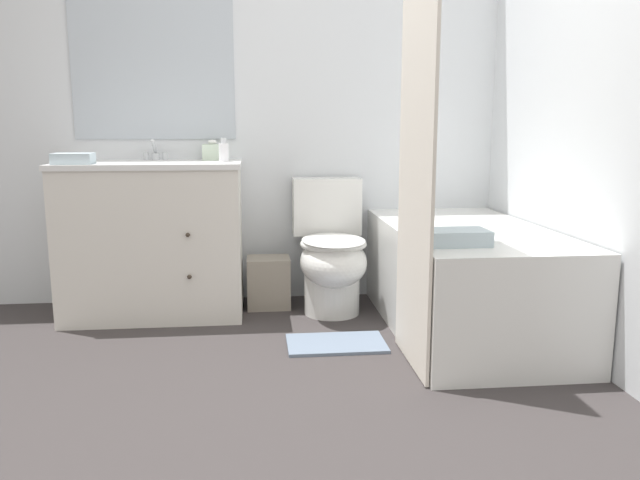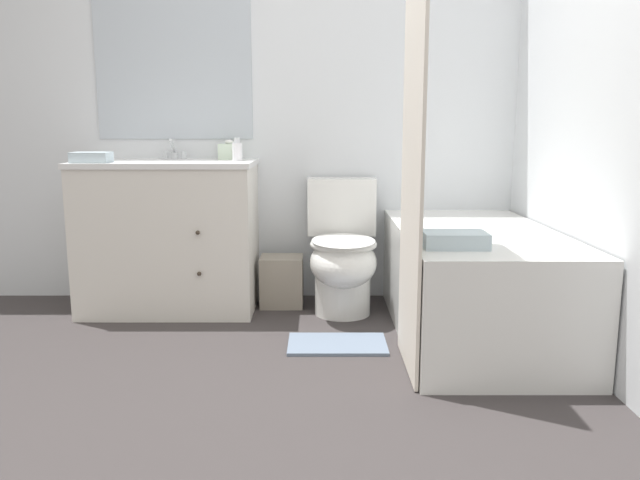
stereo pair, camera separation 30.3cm
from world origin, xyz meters
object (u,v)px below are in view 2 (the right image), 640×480
object	(u,v)px
sink_faucet	(172,153)
toilet	(341,254)
soap_dispenser	(235,151)
wastebasket	(280,281)
bathtub	(472,282)
bath_towel_folded	(453,240)
vanity_cabinet	(168,235)
hand_towel_folded	(89,157)
tissue_box	(227,151)
bath_mat	(335,344)

from	to	relation	value
sink_faucet	toilet	xyz separation A→B (m)	(1.01, -0.28, -0.56)
sink_faucet	soap_dispenser	bearing A→B (deg)	-27.66
toilet	wastebasket	distance (m)	0.43
bathtub	bath_towel_folded	world-z (taller)	bath_towel_folded
vanity_cabinet	soap_dispenser	size ratio (longest dim) A/B	7.64
hand_towel_folded	bath_towel_folded	distance (m)	2.01
vanity_cabinet	tissue_box	xyz separation A→B (m)	(0.34, 0.17, 0.48)
bath_mat	wastebasket	bearing A→B (deg)	114.08
hand_towel_folded	bath_mat	xyz separation A→B (m)	(1.33, -0.47, -0.90)
toilet	bathtub	world-z (taller)	toilet
bathtub	hand_towel_folded	distance (m)	2.16
vanity_cabinet	bath_mat	distance (m)	1.25
sink_faucet	hand_towel_folded	world-z (taller)	sink_faucet
wastebasket	soap_dispenser	xyz separation A→B (m)	(-0.24, -0.08, 0.78)
bath_towel_folded	vanity_cabinet	bearing A→B (deg)	147.27
hand_towel_folded	bath_towel_folded	size ratio (longest dim) A/B	0.73
toilet	soap_dispenser	size ratio (longest dim) A/B	5.79
soap_dispenser	bath_mat	bearing A→B (deg)	-48.61
bathtub	hand_towel_folded	bearing A→B (deg)	171.81
soap_dispenser	bath_mat	size ratio (longest dim) A/B	0.27
tissue_box	soap_dispenser	bearing A→B (deg)	-68.54
vanity_cabinet	bath_towel_folded	bearing A→B (deg)	-32.73
vanity_cabinet	soap_dispenser	bearing A→B (deg)	-2.44
bathtub	bath_mat	xyz separation A→B (m)	(-0.71, -0.17, -0.27)
bath_towel_folded	bath_mat	size ratio (longest dim) A/B	0.56
bathtub	hand_towel_folded	size ratio (longest dim) A/B	7.51
bath_towel_folded	hand_towel_folded	bearing A→B (deg)	157.43
vanity_cabinet	hand_towel_folded	xyz separation A→B (m)	(-0.36, -0.18, 0.46)
bathtub	soap_dispenser	world-z (taller)	soap_dispenser
toilet	hand_towel_folded	distance (m)	1.49
sink_faucet	bathtub	bearing A→B (deg)	-21.86
bathtub	bath_towel_folded	size ratio (longest dim) A/B	5.50
vanity_cabinet	tissue_box	world-z (taller)	tissue_box
vanity_cabinet	hand_towel_folded	size ratio (longest dim) A/B	5.02
toilet	hand_towel_folded	world-z (taller)	hand_towel_folded
tissue_box	sink_faucet	bearing A→B (deg)	175.84
bathtub	tissue_box	size ratio (longest dim) A/B	10.93
bathtub	bath_mat	world-z (taller)	bathtub
wastebasket	tissue_box	bearing A→B (deg)	160.04
soap_dispenser	bath_towel_folded	xyz separation A→B (m)	(1.06, -0.92, -0.35)
wastebasket	hand_towel_folded	xyz separation A→B (m)	(-1.02, -0.24, 0.75)
soap_dispenser	vanity_cabinet	bearing A→B (deg)	177.56
hand_towel_folded	bath_mat	size ratio (longest dim) A/B	0.41
vanity_cabinet	toilet	bearing A→B (deg)	-4.62
tissue_box	soap_dispenser	xyz separation A→B (m)	(0.07, -0.19, 0.01)
wastebasket	bath_towel_folded	bearing A→B (deg)	-50.85
vanity_cabinet	sink_faucet	xyz separation A→B (m)	(-0.00, 0.20, 0.46)
sink_faucet	hand_towel_folded	distance (m)	0.53
wastebasket	bath_towel_folded	size ratio (longest dim) A/B	1.10
bath_mat	bathtub	bearing A→B (deg)	13.79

